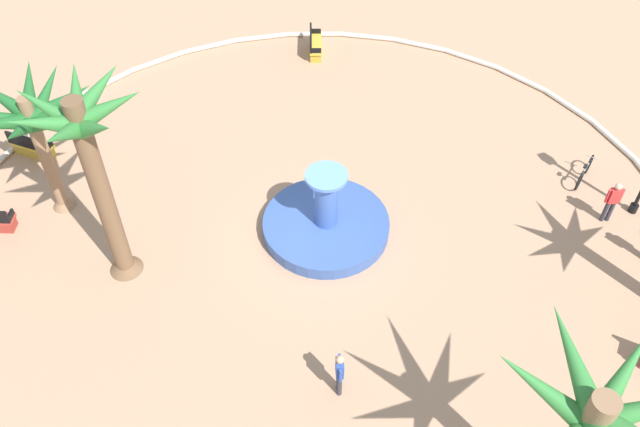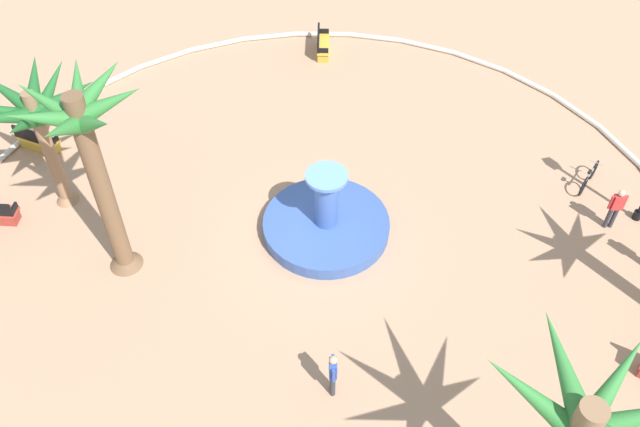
{
  "view_description": "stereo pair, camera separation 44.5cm",
  "coord_description": "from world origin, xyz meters",
  "px_view_note": "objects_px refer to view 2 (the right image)",
  "views": [
    {
      "loc": [
        -13.73,
        4.3,
        16.27
      ],
      "look_at": [
        0.05,
        -0.1,
        1.0
      ],
      "focal_mm": 37.91,
      "sensor_mm": 36.0,
      "label": 1
    },
    {
      "loc": [
        -13.86,
        3.87,
        16.27
      ],
      "look_at": [
        0.05,
        -0.1,
        1.0
      ],
      "focal_mm": 37.91,
      "sensor_mm": 36.0,
      "label": 2
    }
  ],
  "objects_px": {
    "palm_tree_near_fountain": "(35,114)",
    "bench_north": "(323,46)",
    "person_pedestrian_stroll": "(333,373)",
    "person_cyclist_photo": "(616,207)",
    "palm_tree_far_side": "(90,149)",
    "bench_southeast": "(38,142)",
    "bicycle_red_frame": "(589,178)",
    "fountain": "(326,223)"
  },
  "relations": [
    {
      "from": "palm_tree_far_side",
      "to": "bench_north",
      "type": "xyz_separation_m",
      "value": [
        9.49,
        -9.07,
        -4.36
      ]
    },
    {
      "from": "palm_tree_far_side",
      "to": "fountain",
      "type": "bearing_deg",
      "value": -93.49
    },
    {
      "from": "bench_north",
      "to": "person_cyclist_photo",
      "type": "height_order",
      "value": "person_cyclist_photo"
    },
    {
      "from": "palm_tree_near_fountain",
      "to": "bench_southeast",
      "type": "bearing_deg",
      "value": 16.58
    },
    {
      "from": "bench_north",
      "to": "bench_southeast",
      "type": "xyz_separation_m",
      "value": [
        -3.16,
        11.62,
        0.0
      ]
    },
    {
      "from": "fountain",
      "to": "palm_tree_near_fountain",
      "type": "relative_size",
      "value": 0.87
    },
    {
      "from": "palm_tree_far_side",
      "to": "palm_tree_near_fountain",
      "type": "bearing_deg",
      "value": 26.51
    },
    {
      "from": "fountain",
      "to": "person_cyclist_photo",
      "type": "relative_size",
      "value": 2.49
    },
    {
      "from": "palm_tree_near_fountain",
      "to": "bench_north",
      "type": "distance_m",
      "value": 12.81
    },
    {
      "from": "fountain",
      "to": "bench_southeast",
      "type": "height_order",
      "value": "fountain"
    },
    {
      "from": "palm_tree_near_fountain",
      "to": "bicycle_red_frame",
      "type": "bearing_deg",
      "value": -103.68
    },
    {
      "from": "person_cyclist_photo",
      "to": "bench_north",
      "type": "bearing_deg",
      "value": 26.65
    },
    {
      "from": "bicycle_red_frame",
      "to": "person_pedestrian_stroll",
      "type": "bearing_deg",
      "value": 115.49
    },
    {
      "from": "fountain",
      "to": "bench_north",
      "type": "relative_size",
      "value": 2.43
    },
    {
      "from": "bench_southeast",
      "to": "person_pedestrian_stroll",
      "type": "height_order",
      "value": "person_pedestrian_stroll"
    },
    {
      "from": "palm_tree_far_side",
      "to": "bench_southeast",
      "type": "bearing_deg",
      "value": 22.0
    },
    {
      "from": "palm_tree_far_side",
      "to": "person_cyclist_photo",
      "type": "distance_m",
      "value": 15.9
    },
    {
      "from": "fountain",
      "to": "person_cyclist_photo",
      "type": "height_order",
      "value": "fountain"
    },
    {
      "from": "bicycle_red_frame",
      "to": "person_pedestrian_stroll",
      "type": "xyz_separation_m",
      "value": [
        -5.09,
        10.68,
        0.54
      ]
    },
    {
      "from": "palm_tree_near_fountain",
      "to": "palm_tree_far_side",
      "type": "height_order",
      "value": "palm_tree_far_side"
    },
    {
      "from": "bench_north",
      "to": "bench_southeast",
      "type": "relative_size",
      "value": 1.08
    },
    {
      "from": "palm_tree_far_side",
      "to": "bench_southeast",
      "type": "xyz_separation_m",
      "value": [
        6.33,
        2.56,
        -4.36
      ]
    },
    {
      "from": "person_cyclist_photo",
      "to": "fountain",
      "type": "bearing_deg",
      "value": 75.21
    },
    {
      "from": "fountain",
      "to": "bench_north",
      "type": "bearing_deg",
      "value": -15.48
    },
    {
      "from": "person_pedestrian_stroll",
      "to": "fountain",
      "type": "bearing_deg",
      "value": -14.65
    },
    {
      "from": "fountain",
      "to": "palm_tree_far_side",
      "type": "distance_m",
      "value": 7.7
    },
    {
      "from": "bench_southeast",
      "to": "bicycle_red_frame",
      "type": "bearing_deg",
      "value": -111.61
    },
    {
      "from": "bench_southeast",
      "to": "person_pedestrian_stroll",
      "type": "relative_size",
      "value": 0.94
    },
    {
      "from": "bench_north",
      "to": "person_pedestrian_stroll",
      "type": "bearing_deg",
      "value": 164.82
    },
    {
      "from": "palm_tree_near_fountain",
      "to": "person_cyclist_photo",
      "type": "distance_m",
      "value": 18.14
    },
    {
      "from": "bench_north",
      "to": "person_cyclist_photo",
      "type": "relative_size",
      "value": 1.02
    },
    {
      "from": "fountain",
      "to": "bicycle_red_frame",
      "type": "distance_m",
      "value": 9.24
    },
    {
      "from": "palm_tree_far_side",
      "to": "bench_southeast",
      "type": "relative_size",
      "value": 4.28
    },
    {
      "from": "bicycle_red_frame",
      "to": "person_cyclist_photo",
      "type": "distance_m",
      "value": 1.99
    },
    {
      "from": "person_cyclist_photo",
      "to": "person_pedestrian_stroll",
      "type": "relative_size",
      "value": 0.99
    },
    {
      "from": "bench_southeast",
      "to": "person_cyclist_photo",
      "type": "relative_size",
      "value": 0.95
    },
    {
      "from": "palm_tree_near_fountain",
      "to": "person_pedestrian_stroll",
      "type": "xyz_separation_m",
      "value": [
        -9.28,
        -6.55,
        -2.75
      ]
    },
    {
      "from": "palm_tree_near_fountain",
      "to": "person_pedestrian_stroll",
      "type": "height_order",
      "value": "palm_tree_near_fountain"
    },
    {
      "from": "fountain",
      "to": "bicycle_red_frame",
      "type": "height_order",
      "value": "fountain"
    },
    {
      "from": "palm_tree_near_fountain",
      "to": "bicycle_red_frame",
      "type": "height_order",
      "value": "palm_tree_near_fountain"
    },
    {
      "from": "bench_southeast",
      "to": "person_pedestrian_stroll",
      "type": "bearing_deg",
      "value": -148.78
    },
    {
      "from": "palm_tree_near_fountain",
      "to": "fountain",
      "type": "bearing_deg",
      "value": -115.0
    }
  ]
}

